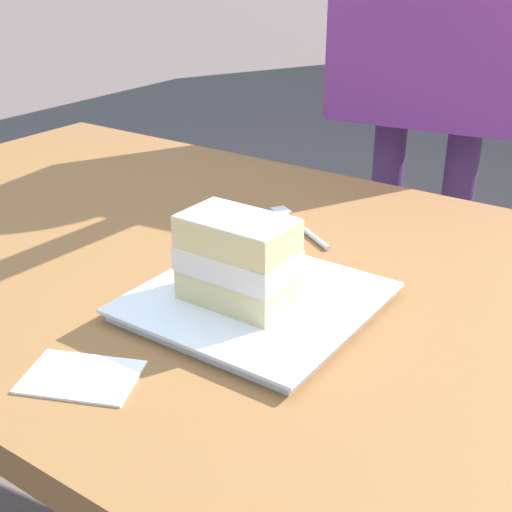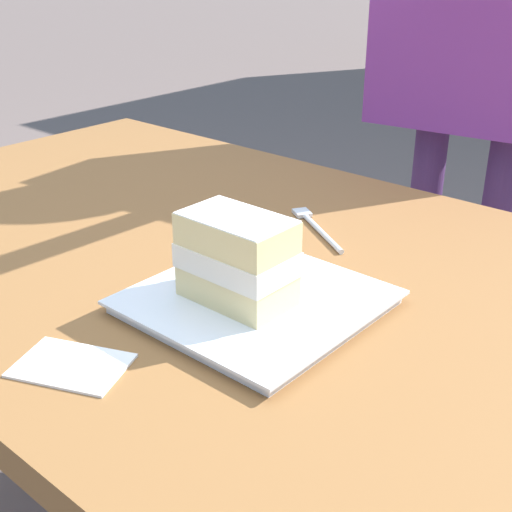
# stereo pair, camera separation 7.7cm
# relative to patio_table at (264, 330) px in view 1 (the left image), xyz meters

# --- Properties ---
(patio_table) EXTENTS (1.61, 0.82, 0.71)m
(patio_table) POSITION_rel_patio_table_xyz_m (0.00, 0.00, 0.00)
(patio_table) COLOR brown
(patio_table) RESTS_ON ground
(dessert_plate) EXTENTS (0.26, 0.26, 0.02)m
(dessert_plate) POSITION_rel_patio_table_xyz_m (0.05, -0.09, 0.10)
(dessert_plate) COLOR white
(dessert_plate) RESTS_ON patio_table
(cake_slice) EXTENTS (0.13, 0.08, 0.10)m
(cake_slice) POSITION_rel_patio_table_xyz_m (0.04, -0.11, 0.16)
(cake_slice) COLOR #EAD18C
(cake_slice) RESTS_ON dessert_plate
(dessert_fork) EXTENTS (0.15, 0.10, 0.01)m
(dessert_fork) POSITION_rel_patio_table_xyz_m (-0.04, 0.15, 0.09)
(dessert_fork) COLOR silver
(dessert_fork) RESTS_ON patio_table
(paper_napkin) EXTENTS (0.13, 0.11, 0.00)m
(paper_napkin) POSITION_rel_patio_table_xyz_m (-0.01, -0.30, 0.09)
(paper_napkin) COLOR white
(paper_napkin) RESTS_ON patio_table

